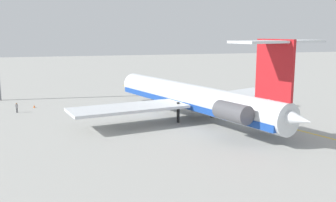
{
  "coord_description": "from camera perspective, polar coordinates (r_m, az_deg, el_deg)",
  "views": [
    {
      "loc": [
        -64.77,
        26.8,
        14.46
      ],
      "look_at": [
        -5.08,
        9.25,
        3.2
      ],
      "focal_mm": 40.69,
      "sensor_mm": 36.0,
      "label": 1
    }
  ],
  "objects": [
    {
      "name": "safety_cone_nose",
      "position": [
        78.49,
        -19.41,
        -0.75
      ],
      "size": [
        0.4,
        0.4,
        0.55
      ],
      "primitive_type": "cone",
      "color": "#EA590F",
      "rests_on": "ground"
    },
    {
      "name": "main_jetliner",
      "position": [
        63.33,
        4.13,
        0.46
      ],
      "size": [
        45.82,
        41.11,
        13.63
      ],
      "rotation": [
        0.0,
        0.0,
        0.29
      ],
      "color": "silver",
      "rests_on": "ground"
    },
    {
      "name": "ground",
      "position": [
        71.57,
        5.97,
        -1.46
      ],
      "size": [
        353.84,
        353.84,
        0.0
      ],
      "primitive_type": "plane",
      "color": "#9E9E99"
    },
    {
      "name": "ground_crew_near_tail",
      "position": [
        93.99,
        2.44,
        2.1
      ],
      "size": [
        0.4,
        0.29,
        1.8
      ],
      "rotation": [
        0.0,
        0.0,
        1.02
      ],
      "color": "black",
      "rests_on": "ground"
    },
    {
      "name": "taxiway_centreline",
      "position": [
        68.66,
        10.59,
        -2.08
      ],
      "size": [
        87.54,
        26.87,
        0.01
      ],
      "primitive_type": "cube",
      "rotation": [
        0.0,
        0.0,
        0.29
      ],
      "color": "gold",
      "rests_on": "ground"
    },
    {
      "name": "ground_crew_near_nose",
      "position": [
        74.61,
        -21.73,
        -0.76
      ],
      "size": [
        0.29,
        0.46,
        1.82
      ],
      "rotation": [
        0.0,
        0.0,
        0.12
      ],
      "color": "black",
      "rests_on": "ground"
    }
  ]
}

